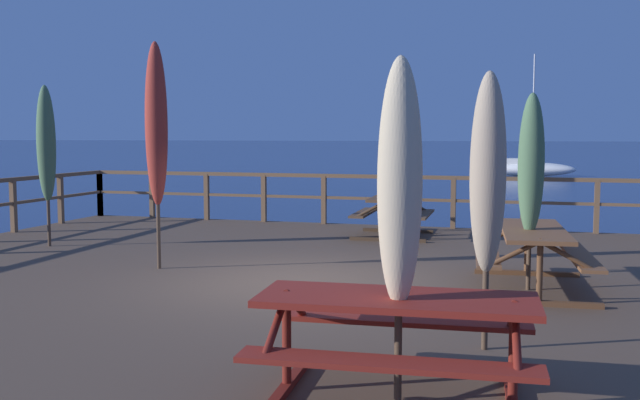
{
  "coord_description": "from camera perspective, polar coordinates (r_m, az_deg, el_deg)",
  "views": [
    {
      "loc": [
        2.86,
        -8.96,
        2.63
      ],
      "look_at": [
        0.0,
        0.93,
        1.7
      ],
      "focal_mm": 40.46,
      "sensor_mm": 36.0,
      "label": 1
    }
  ],
  "objects": [
    {
      "name": "ground_plane",
      "position": [
        9.76,
        -1.54,
        -10.47
      ],
      "size": [
        600.0,
        600.0,
        0.0
      ],
      "primitive_type": "plane",
      "color": "navy"
    },
    {
      "name": "wooden_deck",
      "position": [
        9.68,
        -1.54,
        -8.47
      ],
      "size": [
        14.2,
        12.35,
        0.7
      ],
      "primitive_type": "cube",
      "color": "brown",
      "rests_on": "ground"
    },
    {
      "name": "railing_waterside_far",
      "position": [
        15.3,
        5.32,
        0.64
      ],
      "size": [
        14.0,
        0.1,
        1.09
      ],
      "color": "brown",
      "rests_on": "wooden_deck"
    },
    {
      "name": "picnic_table_mid_left",
      "position": [
        13.75,
        5.81,
        -0.62
      ],
      "size": [
        1.45,
        1.68,
        0.78
      ],
      "color": "brown",
      "rests_on": "wooden_deck"
    },
    {
      "name": "picnic_table_back_right",
      "position": [
        9.41,
        16.5,
        -3.39
      ],
      "size": [
        1.57,
        2.3,
        0.78
      ],
      "color": "brown",
      "rests_on": "wooden_deck"
    },
    {
      "name": "picnic_table_front_left",
      "position": [
        5.35,
        6.07,
        -9.71
      ],
      "size": [
        2.11,
        1.53,
        0.78
      ],
      "color": "maroon",
      "rests_on": "wooden_deck"
    },
    {
      "name": "patio_umbrella_tall_back_right",
      "position": [
        13.64,
        5.95,
        5.41
      ],
      "size": [
        0.32,
        0.32,
        3.14
      ],
      "color": "#4C3828",
      "rests_on": "wooden_deck"
    },
    {
      "name": "patio_umbrella_tall_mid_right",
      "position": [
        9.24,
        16.36,
        2.64
      ],
      "size": [
        0.32,
        0.32,
        2.45
      ],
      "color": "#4C3828",
      "rests_on": "wooden_deck"
    },
    {
      "name": "patio_umbrella_tall_front",
      "position": [
        5.11,
        6.33,
        1.2
      ],
      "size": [
        0.32,
        0.32,
        2.49
      ],
      "color": "#4C3828",
      "rests_on": "wooden_deck"
    },
    {
      "name": "patio_umbrella_short_front",
      "position": [
        10.58,
        -12.82,
        5.77
      ],
      "size": [
        0.32,
        0.32,
        3.25
      ],
      "color": "#4C3828",
      "rests_on": "wooden_deck"
    },
    {
      "name": "patio_umbrella_short_back",
      "position": [
        13.29,
        -20.84,
        4.14
      ],
      "size": [
        0.32,
        0.32,
        2.78
      ],
      "color": "#4C3828",
      "rests_on": "wooden_deck"
    },
    {
      "name": "patio_umbrella_tall_mid_left",
      "position": [
        6.55,
        13.14,
        2.01
      ],
      "size": [
        0.32,
        0.32,
        2.5
      ],
      "color": "#4C3828",
      "rests_on": "wooden_deck"
    },
    {
      "name": "sailboat_distant",
      "position": [
        48.12,
        16.03,
        2.45
      ],
      "size": [
        6.17,
        2.44,
        7.72
      ],
      "color": "white",
      "rests_on": "ground"
    }
  ]
}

